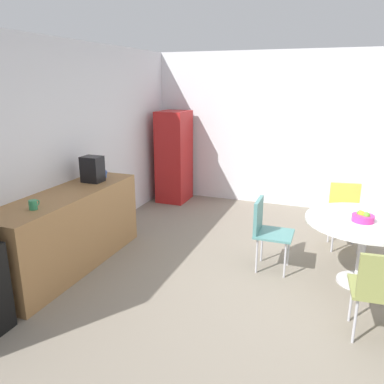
{
  "coord_description": "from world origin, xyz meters",
  "views": [
    {
      "loc": [
        -3.66,
        -0.15,
        2.12
      ],
      "look_at": [
        0.08,
        1.27,
        0.95
      ],
      "focal_mm": 35.91,
      "sensor_mm": 36.0,
      "label": 1
    }
  ],
  "objects": [
    {
      "name": "fruit_bowl",
      "position": [
        0.42,
        -0.48,
        0.77
      ],
      "size": [
        0.22,
        0.22,
        0.11
      ],
      "color": "#D8338C",
      "rests_on": "round_table"
    },
    {
      "name": "chair_olive",
      "position": [
        -0.55,
        -0.59,
        0.52
      ],
      "size": [
        0.45,
        0.45,
        0.83
      ],
      "color": "silver",
      "rests_on": "ground_plane"
    },
    {
      "name": "locker_cabinet",
      "position": [
        2.55,
        2.55,
        0.8
      ],
      "size": [
        0.6,
        0.5,
        1.61
      ],
      "primitive_type": "cube",
      "color": "#B21E1E",
      "rests_on": "ground_plane"
    },
    {
      "name": "mug_white",
      "position": [
        -0.88,
        2.57,
        0.95
      ],
      "size": [
        0.13,
        0.08,
        0.09
      ],
      "color": "#338C59",
      "rests_on": "counter_block"
    },
    {
      "name": "ground_plane",
      "position": [
        0.0,
        0.0,
        0.0
      ],
      "size": [
        6.0,
        6.0,
        0.0
      ],
      "primitive_type": "plane",
      "color": "gray"
    },
    {
      "name": "round_table",
      "position": [
        0.47,
        -0.51,
        0.61
      ],
      "size": [
        1.21,
        1.21,
        0.72
      ],
      "color": "silver",
      "rests_on": "ground_plane"
    },
    {
      "name": "wall_side_right",
      "position": [
        3.0,
        0.0,
        1.3
      ],
      "size": [
        0.1,
        6.0,
        2.6
      ],
      "primitive_type": "cube",
      "color": "silver",
      "rests_on": "ground_plane"
    },
    {
      "name": "chair_yellow",
      "position": [
        1.47,
        -0.34,
        0.52
      ],
      "size": [
        0.49,
        0.49,
        0.83
      ],
      "color": "silver",
      "rests_on": "ground_plane"
    },
    {
      "name": "chair_teal",
      "position": [
        0.46,
        0.51,
        0.52
      ],
      "size": [
        0.42,
        0.42,
        0.83
      ],
      "color": "silver",
      "rests_on": "ground_plane"
    },
    {
      "name": "coffee_maker",
      "position": [
        0.24,
        2.65,
        1.06
      ],
      "size": [
        0.2,
        0.24,
        0.32
      ],
      "primitive_type": "cube",
      "color": "black",
      "rests_on": "counter_block"
    },
    {
      "name": "mug_green",
      "position": [
        0.47,
        2.65,
        0.95
      ],
      "size": [
        0.13,
        0.08,
        0.09
      ],
      "color": "#3F66BF",
      "rests_on": "counter_block"
    },
    {
      "name": "counter_block",
      "position": [
        -0.3,
        2.65,
        0.45
      ],
      "size": [
        2.09,
        0.6,
        0.9
      ],
      "primitive_type": "cube",
      "color": "#9E7042",
      "rests_on": "ground_plane"
    },
    {
      "name": "wall_back",
      "position": [
        0.0,
        3.0,
        1.3
      ],
      "size": [
        6.0,
        0.1,
        2.6
      ],
      "primitive_type": "cube",
      "color": "silver",
      "rests_on": "ground_plane"
    }
  ]
}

